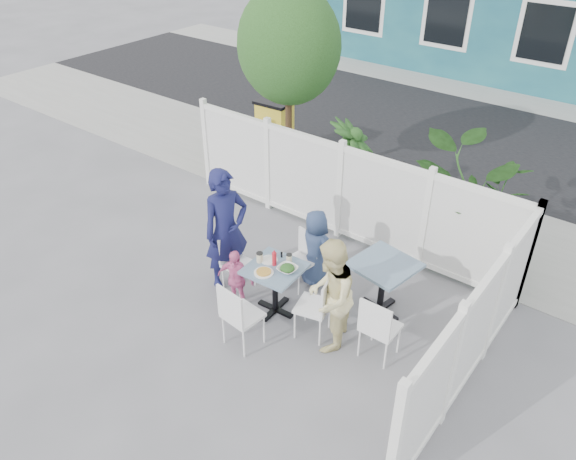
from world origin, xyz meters
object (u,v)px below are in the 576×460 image
Objects in this scene: chair_near at (238,313)px; boy at (315,248)px; woman at (330,296)px; chair_right at (319,302)px; spare_table at (383,275)px; chair_back at (303,255)px; main_table at (275,277)px; chair_left at (234,258)px; utility_cabinet at (275,132)px; toddler at (236,279)px; man at (226,230)px.

boy reaches higher than chair_near.
chair_right is at bearing -123.61° from woman.
chair_back is (-1.20, -0.14, -0.13)m from spare_table.
boy is at bearing 86.12° from main_table.
chair_near is 1.14m from woman.
chair_left is 0.72× the size of boy.
chair_left is at bearing 139.61° from chair_near.
chair_left is 1.22m from chair_near.
toddler is (2.45, -3.92, -0.14)m from utility_cabinet.
main_table is 0.80m from chair_near.
man is 1.83m from woman.
woman is at bearing -4.72° from main_table.
boy is at bearing 49.61° from toddler.
chair_right reaches higher than toddler.
man reaches higher than toddler.
toddler is at bearing 44.17° from chair_left.
woman reaches higher than toddler.
utility_cabinet is 1.28× the size of chair_right.
chair_left is 0.44m from toddler.
chair_right is 1.68m from man.
boy is (-0.85, 0.92, -0.17)m from woman.
spare_table is 2.08m from chair_left.
man is at bearing -63.93° from utility_cabinet.
man is (-2.05, -0.77, 0.29)m from spare_table.
man is at bearing 175.03° from main_table.
main_table is 0.80× the size of toddler.
man is at bearing -159.30° from spare_table.
chair_near is 0.52× the size of man.
boy reaches higher than chair_left.
chair_back is 0.55× the size of woman.
chair_back is 0.46× the size of man.
utility_cabinet is at bearing -23.13° from boy.
boy is at bearing 95.49° from chair_near.
utility_cabinet is at bearing -34.97° from chair_back.
chair_left is at bearing 62.48° from boy.
chair_back is 1.14m from man.
chair_left is (-1.93, -0.78, -0.13)m from spare_table.
spare_table is (1.13, 0.85, 0.06)m from main_table.
spare_table is 1.04× the size of chair_back.
woman is (1.82, -0.15, -0.14)m from man.
chair_right is (0.73, -0.03, -0.03)m from main_table.
woman is (1.70, -0.15, 0.27)m from chair_left.
woman reaches higher than chair_left.
main_table is 0.84× the size of spare_table.
chair_left is at bearing -62.53° from utility_cabinet.
boy is at bearing -121.68° from chair_back.
chair_back is (0.73, 0.64, -0.00)m from chair_left.
woman is (0.91, -0.08, 0.20)m from main_table.
chair_near reaches higher than chair_right.
chair_right is (3.66, -3.71, -0.06)m from utility_cabinet.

